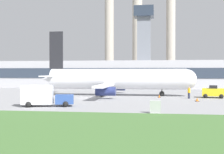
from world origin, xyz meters
The scene contains 12 objects.
ground_plane centered at (0.00, 0.00, 0.00)m, with size 400.00×400.00×0.00m, color gray.
terminal_building centered at (0.29, 36.50, 3.95)m, with size 71.52×14.79×22.10m.
smokestack_left centered at (-7.59, 67.93, 17.52)m, with size 3.91×3.91×34.72m.
smokestack_right centered at (3.26, 65.26, 16.15)m, with size 4.12×4.12×31.96m.
smokestack_far centered at (15.47, 67.84, 16.45)m, with size 3.85×3.85×32.59m.
airplane centered at (3.48, 5.58, 2.94)m, with size 27.93×24.45×11.66m.
pushback_tug centered at (20.03, 3.28, 0.93)m, with size 3.76×3.08×2.04m.
baggage_truck centered at (-2.72, -13.13, 1.27)m, with size 6.53×3.47×2.61m.
ground_crew_person centered at (15.98, 1.30, 0.96)m, with size 0.51×0.51×1.88m.
traffic_cone_near_nose centered at (11.31, 2.36, 0.23)m, with size 0.54×0.54×0.50m.
traffic_cone_wingtip centered at (16.71, -3.41, 0.24)m, with size 0.65×0.65×0.53m.
utility_cabinet centered at (10.89, -17.42, 0.65)m, with size 1.11×0.51×1.30m.
Camera 1 is at (11.27, -49.57, 4.24)m, focal length 50.00 mm.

